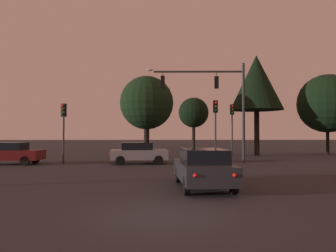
{
  "coord_description": "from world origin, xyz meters",
  "views": [
    {
      "loc": [
        -0.01,
        -8.37,
        2.1
      ],
      "look_at": [
        0.66,
        17.43,
        2.74
      ],
      "focal_mm": 34.54,
      "sensor_mm": 36.0,
      "label": 1
    }
  ],
  "objects_px": {
    "traffic_light_corner_right": "(232,120)",
    "tree_right_cluster": "(256,83)",
    "traffic_signal_mast_arm": "(216,94)",
    "traffic_light_corner_left": "(216,119)",
    "tree_center_horizon": "(194,113)",
    "tree_behind_sign": "(147,103)",
    "car_nearside_lane": "(203,167)",
    "tree_left_far": "(327,104)",
    "traffic_light_median": "(63,121)",
    "car_crossing_left": "(139,153)",
    "car_crossing_right": "(9,153)"
  },
  "relations": [
    {
      "from": "traffic_light_median",
      "to": "tree_center_horizon",
      "type": "xyz_separation_m",
      "value": [
        11.5,
        24.56,
        2.23
      ]
    },
    {
      "from": "car_crossing_left",
      "to": "tree_center_horizon",
      "type": "xyz_separation_m",
      "value": [
        6.42,
        23.95,
        4.4
      ]
    },
    {
      "from": "traffic_light_corner_left",
      "to": "car_crossing_right",
      "type": "distance_m",
      "value": 14.79
    },
    {
      "from": "car_nearside_lane",
      "to": "tree_left_far",
      "type": "bearing_deg",
      "value": 51.94
    },
    {
      "from": "traffic_light_corner_left",
      "to": "tree_left_far",
      "type": "bearing_deg",
      "value": 33.3
    },
    {
      "from": "car_nearside_lane",
      "to": "tree_behind_sign",
      "type": "height_order",
      "value": "tree_behind_sign"
    },
    {
      "from": "traffic_signal_mast_arm",
      "to": "car_nearside_lane",
      "type": "relative_size",
      "value": 1.62
    },
    {
      "from": "tree_behind_sign",
      "to": "tree_left_far",
      "type": "height_order",
      "value": "tree_left_far"
    },
    {
      "from": "car_crossing_left",
      "to": "tree_left_far",
      "type": "height_order",
      "value": "tree_left_far"
    },
    {
      "from": "car_nearside_lane",
      "to": "tree_center_horizon",
      "type": "height_order",
      "value": "tree_center_horizon"
    },
    {
      "from": "car_crossing_right",
      "to": "tree_behind_sign",
      "type": "height_order",
      "value": "tree_behind_sign"
    },
    {
      "from": "traffic_light_corner_left",
      "to": "traffic_light_median",
      "type": "height_order",
      "value": "traffic_light_corner_left"
    },
    {
      "from": "traffic_light_corner_right",
      "to": "traffic_light_median",
      "type": "bearing_deg",
      "value": -154.76
    },
    {
      "from": "traffic_light_corner_left",
      "to": "car_crossing_right",
      "type": "xyz_separation_m",
      "value": [
        -14.56,
        -0.93,
        -2.43
      ]
    },
    {
      "from": "traffic_signal_mast_arm",
      "to": "tree_right_cluster",
      "type": "bearing_deg",
      "value": 54.8
    },
    {
      "from": "traffic_light_median",
      "to": "tree_left_far",
      "type": "xyz_separation_m",
      "value": [
        23.43,
        9.82,
        2.2
      ]
    },
    {
      "from": "car_nearside_lane",
      "to": "car_crossing_right",
      "type": "height_order",
      "value": "same"
    },
    {
      "from": "traffic_light_corner_right",
      "to": "traffic_light_median",
      "type": "xyz_separation_m",
      "value": [
        -12.96,
        -6.11,
        -0.35
      ]
    },
    {
      "from": "car_crossing_left",
      "to": "tree_center_horizon",
      "type": "distance_m",
      "value": 25.18
    },
    {
      "from": "traffic_light_corner_left",
      "to": "traffic_light_corner_right",
      "type": "relative_size",
      "value": 0.97
    },
    {
      "from": "tree_left_far",
      "to": "tree_center_horizon",
      "type": "xyz_separation_m",
      "value": [
        -11.94,
        14.74,
        0.02
      ]
    },
    {
      "from": "traffic_light_corner_left",
      "to": "car_crossing_left",
      "type": "xyz_separation_m",
      "value": [
        -5.59,
        -0.82,
        -2.43
      ]
    },
    {
      "from": "traffic_signal_mast_arm",
      "to": "tree_center_horizon",
      "type": "distance_m",
      "value": 22.93
    },
    {
      "from": "traffic_light_median",
      "to": "car_nearside_lane",
      "type": "distance_m",
      "value": 12.82
    },
    {
      "from": "traffic_light_corner_right",
      "to": "car_crossing_right",
      "type": "distance_m",
      "value": 17.93
    },
    {
      "from": "tree_center_horizon",
      "to": "traffic_light_corner_right",
      "type": "bearing_deg",
      "value": -85.48
    },
    {
      "from": "traffic_signal_mast_arm",
      "to": "traffic_light_corner_left",
      "type": "bearing_deg",
      "value": -103.2
    },
    {
      "from": "traffic_light_median",
      "to": "car_crossing_right",
      "type": "xyz_separation_m",
      "value": [
        -3.89,
        0.5,
        -2.17
      ]
    },
    {
      "from": "traffic_light_corner_left",
      "to": "traffic_light_median",
      "type": "xyz_separation_m",
      "value": [
        -10.67,
        -1.43,
        -0.26
      ]
    },
    {
      "from": "traffic_signal_mast_arm",
      "to": "tree_right_cluster",
      "type": "xyz_separation_m",
      "value": [
        5.38,
        7.62,
        2.05
      ]
    },
    {
      "from": "car_crossing_left",
      "to": "tree_behind_sign",
      "type": "xyz_separation_m",
      "value": [
        0.32,
        5.92,
        4.07
      ]
    },
    {
      "from": "tree_behind_sign",
      "to": "tree_left_far",
      "type": "bearing_deg",
      "value": 10.34
    },
    {
      "from": "car_crossing_left",
      "to": "tree_center_horizon",
      "type": "relative_size",
      "value": 0.56
    },
    {
      "from": "traffic_signal_mast_arm",
      "to": "tree_center_horizon",
      "type": "bearing_deg",
      "value": 88.05
    },
    {
      "from": "traffic_light_corner_left",
      "to": "traffic_light_median",
      "type": "distance_m",
      "value": 10.77
    },
    {
      "from": "traffic_light_corner_right",
      "to": "tree_right_cluster",
      "type": "distance_m",
      "value": 5.86
    },
    {
      "from": "traffic_light_corner_left",
      "to": "tree_right_cluster",
      "type": "bearing_deg",
      "value": 55.28
    },
    {
      "from": "traffic_light_median",
      "to": "car_crossing_right",
      "type": "relative_size",
      "value": 0.91
    },
    {
      "from": "car_crossing_left",
      "to": "tree_right_cluster",
      "type": "bearing_deg",
      "value": 38.16
    },
    {
      "from": "tree_behind_sign",
      "to": "car_crossing_left",
      "type": "bearing_deg",
      "value": -93.08
    },
    {
      "from": "car_crossing_right",
      "to": "tree_left_far",
      "type": "xyz_separation_m",
      "value": [
        27.32,
        9.31,
        4.37
      ]
    },
    {
      "from": "traffic_signal_mast_arm",
      "to": "tree_center_horizon",
      "type": "height_order",
      "value": "tree_center_horizon"
    },
    {
      "from": "tree_right_cluster",
      "to": "tree_center_horizon",
      "type": "bearing_deg",
      "value": 106.73
    },
    {
      "from": "tree_behind_sign",
      "to": "tree_right_cluster",
      "type": "xyz_separation_m",
      "value": [
        10.69,
        2.73,
        2.27
      ]
    },
    {
      "from": "car_crossing_left",
      "to": "tree_center_horizon",
      "type": "height_order",
      "value": "tree_center_horizon"
    },
    {
      "from": "tree_left_far",
      "to": "car_nearside_lane",
      "type": "bearing_deg",
      "value": -128.06
    },
    {
      "from": "traffic_light_corner_left",
      "to": "tree_right_cluster",
      "type": "distance_m",
      "value": 10.3
    },
    {
      "from": "traffic_light_corner_left",
      "to": "tree_behind_sign",
      "type": "distance_m",
      "value": 7.51
    },
    {
      "from": "car_crossing_left",
      "to": "car_crossing_right",
      "type": "bearing_deg",
      "value": -179.32
    },
    {
      "from": "tree_center_horizon",
      "to": "car_crossing_right",
      "type": "bearing_deg",
      "value": -122.61
    }
  ]
}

